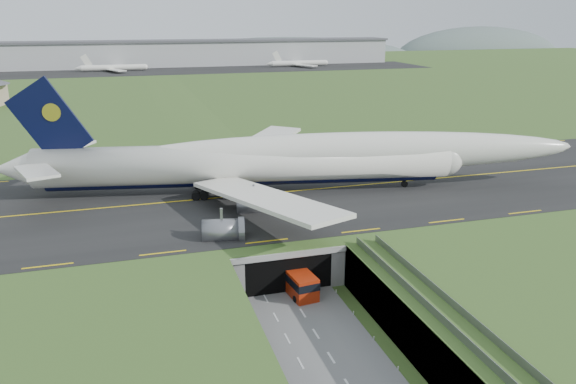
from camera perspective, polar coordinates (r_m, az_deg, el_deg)
name	(u,v)px	position (r m, az deg, el deg)	size (l,w,h in m)	color
ground	(308,323)	(70.22, 2.03, -13.11)	(900.00, 900.00, 0.00)	#385522
airfield_deck	(308,301)	(68.74, 2.06, -10.96)	(800.00, 800.00, 6.00)	gray
trench_road	(329,356)	(64.20, 4.24, -16.28)	(12.00, 75.00, 0.20)	slate
taxiway	(248,196)	(96.95, -4.11, -0.36)	(800.00, 44.00, 0.18)	black
tunnel_portal	(272,246)	(83.04, -1.61, -5.48)	(17.00, 22.30, 6.00)	gray
guideway	(485,357)	(57.50, 19.40, -15.55)	(3.00, 53.00, 7.05)	#A8A8A3
jumbo_jet	(288,160)	(97.69, 0.03, 3.26)	(100.89, 63.03, 21.21)	white
shuttle_tram	(297,280)	(76.19, 0.91, -8.97)	(3.96, 8.33, 3.26)	#A8250B
cargo_terminal	(151,53)	(357.83, -13.76, 13.51)	(320.00, 67.00, 15.60)	#B2B2B2
distant_hills	(220,64)	(495.98, -6.89, 12.77)	(700.00, 91.00, 60.00)	#556660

